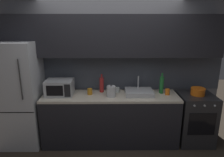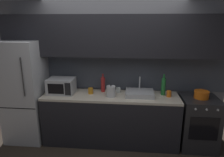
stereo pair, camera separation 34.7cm
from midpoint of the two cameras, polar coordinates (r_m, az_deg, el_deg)
back_wall at (r=3.68m, az=-3.14°, el=6.45°), size 4.09×0.44×2.50m
counter_run at (r=3.74m, az=-3.09°, el=-11.18°), size 2.35×0.60×0.90m
refrigerator at (r=3.95m, az=-26.46°, el=-4.09°), size 0.68×0.69×1.83m
oven_range at (r=3.97m, az=19.75°, el=-10.48°), size 0.60×0.62×0.90m
microwave at (r=3.68m, az=-16.99°, el=-2.47°), size 0.46×0.35×0.27m
sink_basin at (r=3.59m, az=4.85°, el=-3.88°), size 0.48×0.38×0.30m
kettle at (r=3.46m, az=-3.04°, el=-3.64°), size 0.19×0.15×0.21m
wine_bottle_red at (r=3.69m, az=-5.54°, el=-1.75°), size 0.08×0.08×0.33m
wine_bottle_green at (r=3.67m, az=11.12°, el=-1.76°), size 0.07×0.07×0.37m
mug_amber at (r=3.61m, az=-8.90°, el=-3.66°), size 0.09×0.09×0.11m
mug_clear at (r=3.68m, az=-1.15°, el=-3.23°), size 0.07×0.07×0.09m
mug_orange at (r=3.65m, az=12.62°, el=-3.69°), size 0.08×0.08×0.10m
cooking_pot at (r=3.78m, az=20.51°, el=-3.46°), size 0.24×0.24×0.12m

